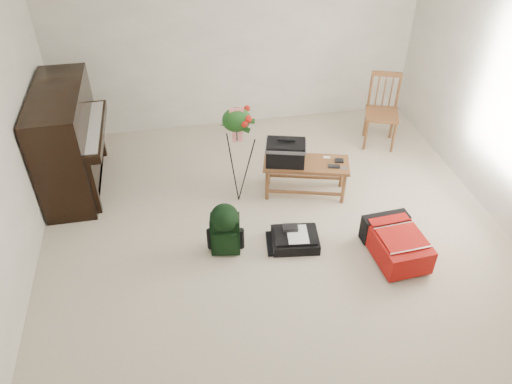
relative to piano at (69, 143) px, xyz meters
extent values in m
cube|color=beige|center=(2.19, -1.60, -0.60)|extent=(5.00, 5.50, 0.01)
cube|color=white|center=(2.19, -1.60, 1.90)|extent=(5.00, 5.50, 0.01)
cube|color=white|center=(2.19, 1.15, 0.65)|extent=(5.00, 0.04, 2.50)
cube|color=black|center=(-0.01, 0.00, 0.03)|extent=(0.55, 1.50, 1.25)
cube|color=black|center=(0.29, 0.00, 0.13)|extent=(0.28, 1.30, 0.10)
cube|color=white|center=(0.29, 0.00, 0.18)|extent=(0.22, 1.20, 0.02)
cube|color=black|center=(0.04, 0.00, -0.55)|extent=(0.45, 1.30, 0.10)
cube|color=brown|center=(2.69, -0.70, -0.17)|extent=(1.06, 0.64, 0.04)
cylinder|color=brown|center=(2.25, -0.86, -0.40)|extent=(0.04, 0.04, 0.40)
cylinder|color=brown|center=(2.25, -0.54, -0.40)|extent=(0.04, 0.04, 0.40)
cylinder|color=brown|center=(3.14, -0.86, -0.40)|extent=(0.04, 0.04, 0.40)
cylinder|color=brown|center=(3.14, -0.54, -0.40)|extent=(0.04, 0.04, 0.40)
cube|color=brown|center=(3.98, 0.19, -0.14)|extent=(0.54, 0.54, 0.04)
cylinder|color=brown|center=(3.80, 0.00, -0.38)|extent=(0.04, 0.04, 0.43)
cylinder|color=brown|center=(3.80, 0.37, -0.38)|extent=(0.04, 0.04, 0.43)
cylinder|color=brown|center=(4.16, 0.00, -0.38)|extent=(0.04, 0.04, 0.43)
cylinder|color=brown|center=(4.16, 0.37, -0.38)|extent=(0.04, 0.04, 0.43)
cube|color=brown|center=(3.98, 0.37, 0.35)|extent=(0.37, 0.17, 0.06)
cylinder|color=brown|center=(3.80, 0.37, 0.11)|extent=(0.04, 0.04, 0.53)
cylinder|color=brown|center=(4.16, 0.37, 0.11)|extent=(0.04, 0.04, 0.53)
cube|color=red|center=(3.34, -1.90, -0.44)|extent=(0.52, 0.74, 0.27)
cube|color=black|center=(3.34, -1.63, -0.44)|extent=(0.51, 0.20, 0.29)
cube|color=red|center=(3.34, -1.96, -0.29)|extent=(0.45, 0.43, 0.02)
cube|color=silver|center=(3.34, -2.16, -0.29)|extent=(0.45, 0.04, 0.01)
cube|color=black|center=(2.36, -1.55, -0.54)|extent=(0.53, 0.45, 0.12)
cube|color=black|center=(2.36, -1.55, -0.47)|extent=(0.47, 0.38, 0.03)
cube|color=white|center=(2.38, -1.57, -0.44)|extent=(0.25, 0.32, 0.01)
cube|color=black|center=(2.31, -1.49, -0.42)|extent=(0.17, 0.12, 0.05)
cube|color=black|center=(1.63, -1.50, -0.37)|extent=(0.33, 0.23, 0.45)
cube|color=black|center=(1.63, -1.61, -0.40)|extent=(0.25, 0.09, 0.26)
sphere|color=black|center=(1.63, -1.50, -0.15)|extent=(0.29, 0.29, 0.29)
cube|color=black|center=(1.56, -1.40, -0.38)|extent=(0.04, 0.04, 0.40)
cube|color=black|center=(1.70, -1.40, -0.38)|extent=(0.04, 0.04, 0.40)
cylinder|color=black|center=(1.89, -0.69, 0.39)|extent=(0.01, 0.01, 0.33)
ellipsoid|color=#1A4A17|center=(1.89, -0.69, 0.49)|extent=(0.31, 0.22, 0.29)
cube|color=red|center=(1.89, -0.71, 0.59)|extent=(0.16, 0.05, 0.09)
camera|label=1|loc=(1.23, -5.28, 3.13)|focal=35.00mm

